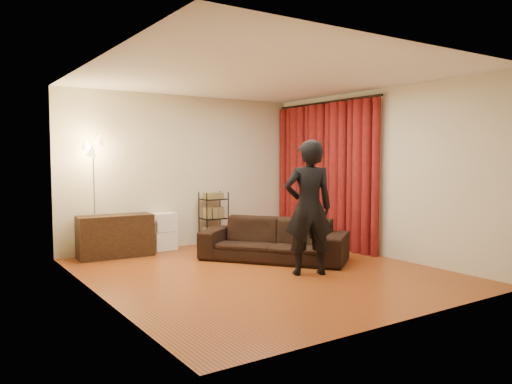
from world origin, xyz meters
TOP-DOWN VIEW (x-y plane):
  - floor at (0.00, 0.00)m, footprint 5.00×5.00m
  - ceiling at (0.00, 0.00)m, footprint 5.00×5.00m
  - wall_back at (0.00, 2.50)m, footprint 5.00×0.00m
  - wall_front at (0.00, -2.50)m, footprint 5.00×0.00m
  - wall_left at (-2.25, 0.00)m, footprint 0.00×5.00m
  - wall_right at (2.25, 0.00)m, footprint 0.00×5.00m
  - curtain_rod at (2.15, 1.12)m, footprint 0.04×2.65m
  - curtain at (2.13, 1.12)m, footprint 0.22×2.65m
  - sofa at (0.60, 0.55)m, footprint 2.06×2.29m
  - person at (0.45, -0.47)m, footprint 0.79×0.68m
  - media_cabinet at (-1.38, 2.16)m, footprint 1.19×0.50m
  - storage_boxes at (-0.48, 2.31)m, footprint 0.40×0.33m
  - wire_shelf at (0.48, 2.28)m, footprint 0.51×0.43m
  - floor_lamp at (-1.70, 2.17)m, footprint 0.36×0.36m

SIDE VIEW (x-z plane):
  - floor at x=0.00m, z-range 0.00..0.00m
  - storage_boxes at x=-0.48m, z-range 0.00..0.65m
  - sofa at x=0.60m, z-range 0.00..0.65m
  - media_cabinet at x=-1.38m, z-range 0.00..0.68m
  - wire_shelf at x=0.48m, z-range 0.00..0.97m
  - person at x=0.45m, z-range 0.00..1.84m
  - floor_lamp at x=-1.70m, z-range 0.00..1.89m
  - curtain at x=2.13m, z-range 0.00..2.55m
  - wall_back at x=0.00m, z-range -1.15..3.85m
  - wall_front at x=0.00m, z-range -1.15..3.85m
  - wall_left at x=-2.25m, z-range -1.15..3.85m
  - wall_right at x=2.25m, z-range -1.15..3.85m
  - curtain_rod at x=2.15m, z-range 2.56..2.60m
  - ceiling at x=0.00m, z-range 2.70..2.70m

